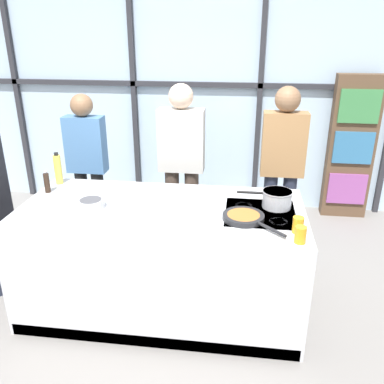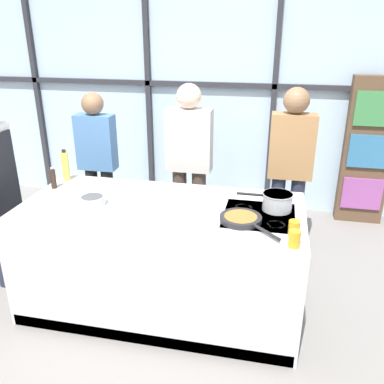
# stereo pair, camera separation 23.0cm
# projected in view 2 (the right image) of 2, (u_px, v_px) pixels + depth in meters

# --- Properties ---
(ground_plane) EXTENTS (18.00, 18.00, 0.00)m
(ground_plane) POSITION_uv_depth(u_px,v_px,m) (164.00, 302.00, 3.48)
(ground_plane) COLOR gray
(back_window_wall) EXTENTS (6.40, 0.10, 2.80)m
(back_window_wall) POSITION_uv_depth(u_px,v_px,m) (210.00, 95.00, 4.95)
(back_window_wall) COLOR silver
(back_window_wall) RESTS_ON ground_plane
(bookshelf) EXTENTS (0.53, 0.19, 1.70)m
(bookshelf) POSITION_uv_depth(u_px,v_px,m) (367.00, 152.00, 4.64)
(bookshelf) COLOR brown
(bookshelf) RESTS_ON ground_plane
(demo_island) EXTENTS (2.19, 1.04, 0.90)m
(demo_island) POSITION_uv_depth(u_px,v_px,m) (162.00, 257.00, 3.31)
(demo_island) COLOR silver
(demo_island) RESTS_ON ground_plane
(spectator_far_left) EXTENTS (0.40, 0.22, 1.58)m
(spectator_far_left) POSITION_uv_depth(u_px,v_px,m) (97.00, 158.00, 4.25)
(spectator_far_left) COLOR black
(spectator_far_left) RESTS_ON ground_plane
(spectator_center_left) EXTENTS (0.45, 0.24, 1.70)m
(spectator_center_left) POSITION_uv_depth(u_px,v_px,m) (189.00, 159.00, 4.04)
(spectator_center_left) COLOR #47382D
(spectator_center_left) RESTS_ON ground_plane
(spectator_center_right) EXTENTS (0.41, 0.24, 1.69)m
(spectator_center_right) POSITION_uv_depth(u_px,v_px,m) (290.00, 164.00, 3.85)
(spectator_center_right) COLOR #232838
(spectator_center_right) RESTS_ON ground_plane
(frying_pan) EXTENTS (0.44, 0.43, 0.04)m
(frying_pan) POSITION_uv_depth(u_px,v_px,m) (241.00, 219.00, 2.89)
(frying_pan) COLOR #232326
(frying_pan) RESTS_ON demo_island
(saucepan) EXTENTS (0.42, 0.23, 0.13)m
(saucepan) POSITION_uv_depth(u_px,v_px,m) (277.00, 201.00, 3.05)
(saucepan) COLOR silver
(saucepan) RESTS_ON demo_island
(white_plate) EXTENTS (0.26, 0.26, 0.01)m
(white_plate) POSITION_uv_depth(u_px,v_px,m) (85.00, 219.00, 2.91)
(white_plate) COLOR white
(white_plate) RESTS_ON demo_island
(mixing_bowl) EXTENTS (0.20, 0.20, 0.06)m
(mixing_bowl) POSITION_uv_depth(u_px,v_px,m) (92.00, 200.00, 3.16)
(mixing_bowl) COLOR silver
(mixing_bowl) RESTS_ON demo_island
(oil_bottle) EXTENTS (0.06, 0.06, 0.28)m
(oil_bottle) POSITION_uv_depth(u_px,v_px,m) (65.00, 166.00, 3.63)
(oil_bottle) COLOR #E0CC4C
(oil_bottle) RESTS_ON demo_island
(pepper_grinder) EXTENTS (0.05, 0.05, 0.19)m
(pepper_grinder) POSITION_uv_depth(u_px,v_px,m) (53.00, 178.00, 3.46)
(pepper_grinder) COLOR #332319
(pepper_grinder) RESTS_ON demo_island
(juice_glass_near) EXTENTS (0.07, 0.07, 0.11)m
(juice_glass_near) POSITION_uv_depth(u_px,v_px,m) (294.00, 239.00, 2.55)
(juice_glass_near) COLOR orange
(juice_glass_near) RESTS_ON demo_island
(juice_glass_far) EXTENTS (0.07, 0.07, 0.11)m
(juice_glass_far) POSITION_uv_depth(u_px,v_px,m) (294.00, 229.00, 2.67)
(juice_glass_far) COLOR orange
(juice_glass_far) RESTS_ON demo_island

